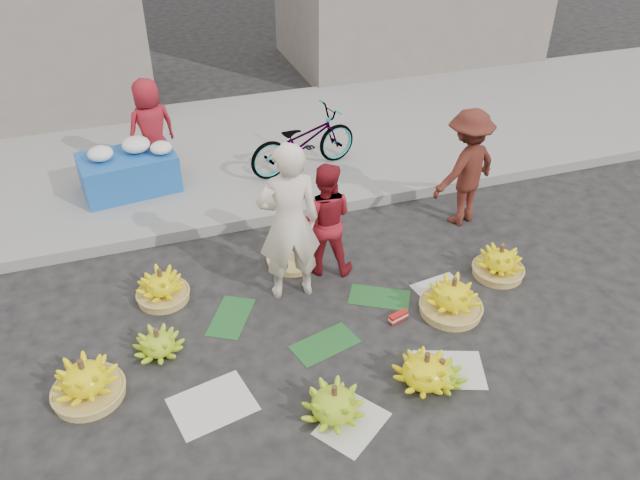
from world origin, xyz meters
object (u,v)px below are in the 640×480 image
object	(u,v)px
banana_bunch_0	(86,381)
banana_bunch_4	(452,298)
flower_table	(129,170)
bicycle	(303,141)
vendor_cream	(289,223)

from	to	relation	value
banana_bunch_0	banana_bunch_4	xyz separation A→B (m)	(3.65, -0.02, 0.00)
banana_bunch_0	flower_table	world-z (taller)	flower_table
banana_bunch_4	bicycle	size ratio (longest dim) A/B	0.42
flower_table	bicycle	xyz separation A→B (m)	(2.39, -0.18, 0.14)
banana_bunch_0	flower_table	bearing A→B (deg)	78.91
banana_bunch_4	flower_table	world-z (taller)	flower_table
banana_bunch_4	bicycle	distance (m)	3.44
flower_table	banana_bunch_0	bearing A→B (deg)	-108.87
banana_bunch_0	vendor_cream	distance (m)	2.41
banana_bunch_0	banana_bunch_4	distance (m)	3.65
bicycle	banana_bunch_0	bearing A→B (deg)	125.01
banana_bunch_4	vendor_cream	size ratio (longest dim) A/B	0.39
flower_table	bicycle	size ratio (longest dim) A/B	0.80
bicycle	vendor_cream	bearing A→B (deg)	147.13
vendor_cream	bicycle	size ratio (longest dim) A/B	1.09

